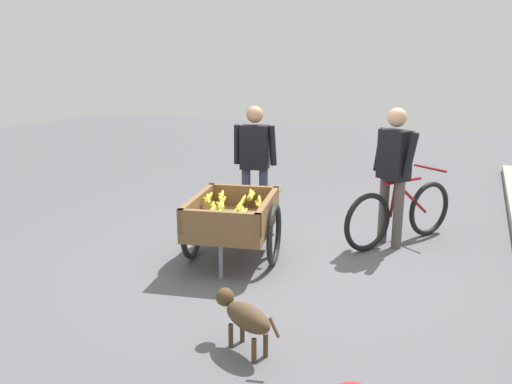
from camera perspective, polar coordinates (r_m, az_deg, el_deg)
ground_plane at (r=5.41m, az=1.74°, el=-7.76°), size 24.00×24.00×0.00m
fruit_cart at (r=5.30m, az=-2.61°, el=-3.14°), size 1.77×1.11×0.73m
vendor_person at (r=6.27m, az=-0.14°, el=3.96°), size 0.27×0.53×1.52m
bicycle at (r=6.07m, az=15.78°, el=-2.31°), size 1.40×0.99×0.85m
cyclist_person at (r=5.82m, az=15.14°, el=2.89°), size 0.36×0.51×1.56m
dog at (r=3.76m, az=-1.31°, el=-13.62°), size 0.37×0.62×0.40m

